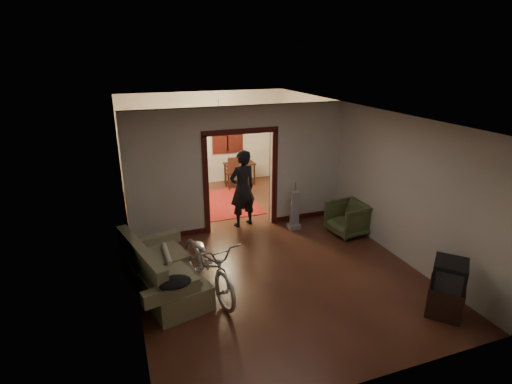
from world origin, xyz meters
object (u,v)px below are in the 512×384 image
person (243,189)px  locker (165,163)px  desk (240,174)px  armchair (348,219)px  bicycle (208,263)px  sofa (164,267)px

person → locker: person is taller
locker → desk: 2.24m
armchair → person: person is taller
bicycle → locker: size_ratio=1.23×
sofa → armchair: (4.18, 0.90, -0.09)m
sofa → person: bearing=31.0°
armchair → person: bearing=-127.7°
armchair → locker: (-3.38, 4.50, 0.43)m
person → locker: 3.50m
bicycle → armchair: bearing=7.4°
sofa → bicycle: (0.71, -0.25, 0.06)m
armchair → desk: size_ratio=0.88×
armchair → desk: (-1.21, 4.19, -0.03)m
sofa → person: person is taller
armchair → sofa: bearing=-84.4°
armchair → person: 2.48m
sofa → person: size_ratio=1.08×
sofa → person: (2.11, 2.15, 0.46)m
sofa → armchair: 4.27m
bicycle → locker: (0.08, 5.65, 0.28)m
bicycle → person: size_ratio=1.08×
bicycle → armchair: 3.66m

